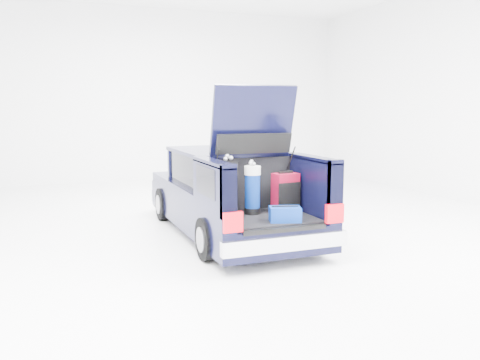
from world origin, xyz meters
name	(u,v)px	position (x,y,z in m)	size (l,w,h in m)	color
ground	(230,233)	(0.00, 0.00, 0.00)	(14.00, 14.00, 0.00)	white
car	(227,194)	(0.00, 0.11, 0.67)	(1.87, 4.65, 2.47)	black
red_suitcase	(286,193)	(0.43, -1.27, 0.89)	(0.40, 0.29, 0.61)	#610316
black_golf_bag	(228,188)	(-0.45, -1.20, 1.00)	(0.26, 0.37, 0.88)	black
blue_golf_bag	(252,189)	(-0.09, -1.25, 0.96)	(0.26, 0.26, 0.80)	black
blue_duffel	(285,214)	(0.13, -1.87, 0.70)	(0.48, 0.39, 0.22)	navy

